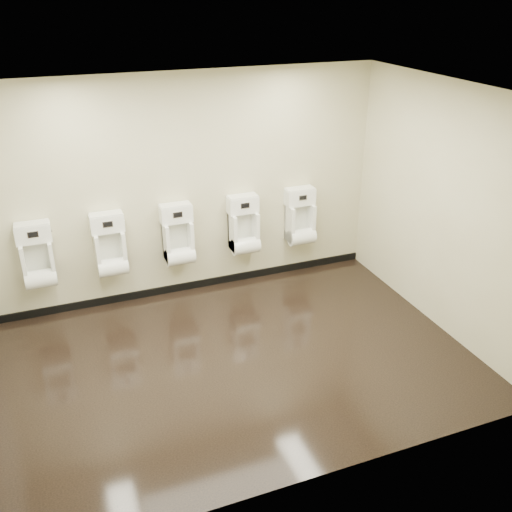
{
  "coord_description": "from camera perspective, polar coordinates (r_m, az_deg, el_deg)",
  "views": [
    {
      "loc": [
        -1.61,
        -4.78,
        3.69
      ],
      "look_at": [
        0.46,
        0.55,
        0.93
      ],
      "focal_mm": 40.0,
      "sensor_mm": 36.0,
      "label": 1
    }
  ],
  "objects": [
    {
      "name": "ceiling",
      "position": [
        5.12,
        -2.71,
        15.68
      ],
      "size": [
        5.0,
        3.5,
        0.0
      ],
      "primitive_type": "cube",
      "color": "silver"
    },
    {
      "name": "urinal_3",
      "position": [
        7.39,
        -1.21,
        2.73
      ],
      "size": [
        0.4,
        0.3,
        0.75
      ],
      "color": "white",
      "rests_on": "back_wall"
    },
    {
      "name": "urinal_1",
      "position": [
        7.05,
        -14.36,
        0.68
      ],
      "size": [
        0.4,
        0.3,
        0.75
      ],
      "color": "white",
      "rests_on": "back_wall"
    },
    {
      "name": "urinal_0",
      "position": [
        7.02,
        -20.98,
        -0.37
      ],
      "size": [
        0.4,
        0.3,
        0.75
      ],
      "color": "white",
      "rests_on": "back_wall"
    },
    {
      "name": "urinal_2",
      "position": [
        7.17,
        -7.78,
        1.72
      ],
      "size": [
        0.4,
        0.3,
        0.75
      ],
      "color": "white",
      "rests_on": "back_wall"
    },
    {
      "name": "skirting_back",
      "position": [
        7.64,
        -6.49,
        -2.92
      ],
      "size": [
        5.0,
        0.02,
        0.1
      ],
      "primitive_type": "cube",
      "color": "black",
      "rests_on": "ground"
    },
    {
      "name": "front_wall",
      "position": [
        4.13,
        5.63,
        -8.14
      ],
      "size": [
        5.0,
        0.02,
        2.8
      ],
      "primitive_type": "cube",
      "color": "beige",
      "rests_on": "ground"
    },
    {
      "name": "back_wall",
      "position": [
        7.11,
        -7.06,
        6.72
      ],
      "size": [
        5.0,
        0.02,
        2.8
      ],
      "primitive_type": "cube",
      "color": "beige",
      "rests_on": "ground"
    },
    {
      "name": "right_wall",
      "position": [
        6.71,
        18.27,
        4.42
      ],
      "size": [
        0.02,
        3.5,
        2.8
      ],
      "primitive_type": "cube",
      "color": "beige",
      "rests_on": "ground"
    },
    {
      "name": "urinal_4",
      "position": [
        7.69,
        4.45,
        3.58
      ],
      "size": [
        0.4,
        0.3,
        0.75
      ],
      "color": "white",
      "rests_on": "back_wall"
    },
    {
      "name": "ground",
      "position": [
        6.25,
        -2.17,
        -10.48
      ],
      "size": [
        5.0,
        3.5,
        0.0
      ],
      "primitive_type": "cube",
      "color": "black",
      "rests_on": "ground"
    }
  ]
}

